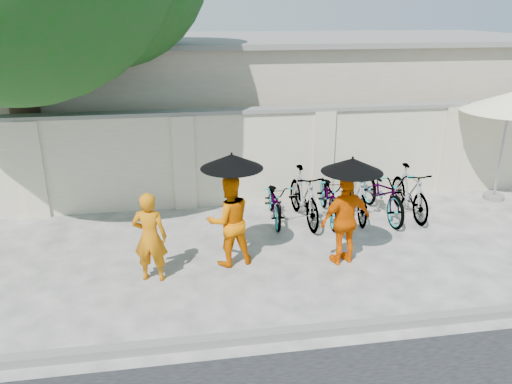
{
  "coord_description": "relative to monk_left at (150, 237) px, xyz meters",
  "views": [
    {
      "loc": [
        -1.11,
        -7.02,
        4.04
      ],
      "look_at": [
        0.16,
        0.85,
        1.1
      ],
      "focal_mm": 35.0,
      "sensor_mm": 36.0,
      "label": 1
    }
  ],
  "objects": [
    {
      "name": "ground",
      "position": [
        1.61,
        -0.12,
        -0.73
      ],
      "size": [
        80.0,
        80.0,
        0.0
      ],
      "primitive_type": "plane",
      "color": "beige"
    },
    {
      "name": "kerb",
      "position": [
        1.61,
        -1.82,
        -0.67
      ],
      "size": [
        40.0,
        0.16,
        0.12
      ],
      "primitive_type": "cube",
      "color": "slate",
      "rests_on": "ground"
    },
    {
      "name": "compound_wall",
      "position": [
        2.61,
        3.08,
        0.27
      ],
      "size": [
        20.0,
        0.3,
        2.0
      ],
      "primitive_type": "cube",
      "color": "beige",
      "rests_on": "ground"
    },
    {
      "name": "building_behind",
      "position": [
        3.61,
        6.88,
        0.87
      ],
      "size": [
        14.0,
        6.0,
        3.2
      ],
      "primitive_type": "cube",
      "color": "#BFB59F",
      "rests_on": "ground"
    },
    {
      "name": "monk_left",
      "position": [
        0.0,
        0.0,
        0.0
      ],
      "size": [
        0.59,
        0.45,
        1.46
      ],
      "primitive_type": "imported",
      "rotation": [
        0.0,
        0.0,
        2.94
      ],
      "color": "#CE6F08",
      "rests_on": "ground"
    },
    {
      "name": "monk_center",
      "position": [
        1.27,
        0.33,
        0.04
      ],
      "size": [
        0.85,
        0.72,
        1.55
      ],
      "primitive_type": "imported",
      "rotation": [
        0.0,
        0.0,
        3.33
      ],
      "color": "orange",
      "rests_on": "ground"
    },
    {
      "name": "parasol_center",
      "position": [
        1.32,
        0.25,
        1.08
      ],
      "size": [
        0.99,
        0.99,
        1.05
      ],
      "color": "black",
      "rests_on": "ground"
    },
    {
      "name": "monk_right",
      "position": [
        3.16,
        0.06,
        0.04
      ],
      "size": [
        0.96,
        0.57,
        1.53
      ],
      "primitive_type": "imported",
      "rotation": [
        0.0,
        0.0,
        3.37
      ],
      "color": "#EB5D00",
      "rests_on": "ground"
    },
    {
      "name": "parasol_right",
      "position": [
        3.18,
        -0.02,
        1.01
      ],
      "size": [
        0.98,
        0.98,
        0.99
      ],
      "color": "black",
      "rests_on": "ground"
    },
    {
      "name": "patio_umbrella",
      "position": [
        7.48,
        2.38,
        1.43
      ],
      "size": [
        2.62,
        2.62,
        2.4
      ],
      "rotation": [
        0.0,
        0.0,
        -0.39
      ],
      "color": "slate",
      "rests_on": "ground"
    },
    {
      "name": "bike_0",
      "position": [
        2.36,
        1.98,
        -0.3
      ],
      "size": [
        0.67,
        1.65,
        0.85
      ],
      "primitive_type": "imported",
      "rotation": [
        0.0,
        0.0,
        -0.06
      ],
      "color": "#9A9BA0",
      "rests_on": "ground"
    },
    {
      "name": "bike_1",
      "position": [
        2.92,
        1.85,
        -0.19
      ],
      "size": [
        0.61,
        1.83,
        1.08
      ],
      "primitive_type": "imported",
      "rotation": [
        0.0,
        0.0,
        0.06
      ],
      "color": "#9A9BA0",
      "rests_on": "ground"
    },
    {
      "name": "bike_2",
      "position": [
        3.47,
        1.92,
        -0.25
      ],
      "size": [
        0.86,
        1.9,
        0.96
      ],
      "primitive_type": "imported",
      "rotation": [
        0.0,
        0.0,
        -0.12
      ],
      "color": "#9A9BA0",
      "rests_on": "ground"
    },
    {
      "name": "bike_3",
      "position": [
        4.03,
        1.89,
        -0.21
      ],
      "size": [
        0.68,
        1.76,
        1.03
      ],
      "primitive_type": "imported",
      "rotation": [
        0.0,
        0.0,
        -0.12
      ],
      "color": "#9A9BA0",
      "rests_on": "ground"
    },
    {
      "name": "bike_4",
      "position": [
        4.59,
        1.87,
        -0.21
      ],
      "size": [
        0.74,
        2.0,
        1.04
      ],
      "primitive_type": "imported",
      "rotation": [
        0.0,
        0.0,
        0.03
      ],
      "color": "#9A9BA0",
      "rests_on": "ground"
    },
    {
      "name": "bike_5",
      "position": [
        5.14,
        1.82,
        -0.22
      ],
      "size": [
        0.5,
        1.71,
        1.03
      ],
      "primitive_type": "imported",
      "rotation": [
        0.0,
        0.0,
        -0.01
      ],
      "color": "#9A9BA0",
      "rests_on": "ground"
    }
  ]
}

